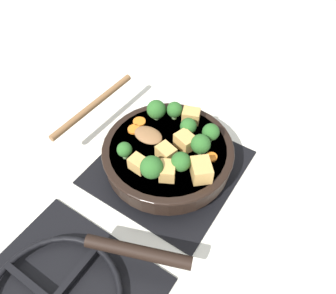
{
  "coord_description": "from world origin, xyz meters",
  "views": [
    {
      "loc": [
        -0.25,
        0.39,
        0.61
      ],
      "look_at": [
        0.0,
        0.0,
        0.07
      ],
      "focal_mm": 35.0,
      "sensor_mm": 36.0,
      "label": 1
    }
  ],
  "objects": [
    {
      "name": "carrot_slice_orange_thin",
      "position": [
        0.1,
        -0.03,
        0.08
      ],
      "size": [
        0.03,
        0.03,
        0.01
      ],
      "primitive_type": "cylinder",
      "color": "orange",
      "rests_on": "skillet_pan"
    },
    {
      "name": "tofu_cube_west_chunk",
      "position": [
        0.02,
        0.08,
        0.09
      ],
      "size": [
        0.04,
        0.03,
        0.03
      ],
      "primitive_type": "cube",
      "rotation": [
        0.0,
        0.0,
        3.05
      ],
      "color": "tan",
      "rests_on": "skillet_pan"
    },
    {
      "name": "skillet_pan",
      "position": [
        -0.0,
        0.0,
        0.05
      ],
      "size": [
        0.32,
        0.41,
        0.05
      ],
      "color": "black",
      "rests_on": "front_burner_grate"
    },
    {
      "name": "wooden_spoon",
      "position": [
        0.15,
        -0.0,
        0.08
      ],
      "size": [
        0.21,
        0.27,
        0.02
      ],
      "color": "brown",
      "rests_on": "skillet_pan"
    },
    {
      "name": "broccoli_floret_east_rim",
      "position": [
        -0.02,
        -0.06,
        0.1
      ],
      "size": [
        0.04,
        0.04,
        0.04
      ],
      "color": "#709956",
      "rests_on": "skillet_pan"
    },
    {
      "name": "carrot_slice_edge_slice",
      "position": [
        -0.09,
        -0.03,
        0.08
      ],
      "size": [
        0.02,
        0.02,
        0.01
      ],
      "primitive_type": "cylinder",
      "color": "orange",
      "rests_on": "skillet_pan"
    },
    {
      "name": "ground_plane",
      "position": [
        0.0,
        0.0,
        0.0
      ],
      "size": [
        2.4,
        2.4,
        0.0
      ],
      "primitive_type": "plane",
      "color": "silver"
    },
    {
      "name": "broccoli_floret_south_cluster",
      "position": [
        -0.07,
        -0.07,
        0.1
      ],
      "size": [
        0.04,
        0.04,
        0.05
      ],
      "color": "#709956",
      "rests_on": "skillet_pan"
    },
    {
      "name": "broccoli_floret_center_top",
      "position": [
        0.04,
        -0.08,
        0.1
      ],
      "size": [
        0.04,
        0.04,
        0.04
      ],
      "color": "#709956",
      "rests_on": "skillet_pan"
    },
    {
      "name": "broccoli_floret_west_rim",
      "position": [
        0.06,
        0.07,
        0.1
      ],
      "size": [
        0.03,
        0.03,
        0.04
      ],
      "color": "#709956",
      "rests_on": "skillet_pan"
    },
    {
      "name": "broccoli_floret_near_spoon",
      "position": [
        -0.07,
        -0.02,
        0.1
      ],
      "size": [
        0.04,
        0.04,
        0.05
      ],
      "color": "#709956",
      "rests_on": "skillet_pan"
    },
    {
      "name": "tofu_cube_center_large",
      "position": [
        -0.0,
        -0.1,
        0.09
      ],
      "size": [
        0.05,
        0.04,
        0.03
      ],
      "primitive_type": "cube",
      "rotation": [
        0.0,
        0.0,
        0.36
      ],
      "color": "tan",
      "rests_on": "skillet_pan"
    },
    {
      "name": "tofu_cube_east_chunk",
      "position": [
        -0.01,
        0.03,
        0.09
      ],
      "size": [
        0.04,
        0.04,
        0.03
      ],
      "primitive_type": "cube",
      "rotation": [
        0.0,
        0.0,
        6.02
      ],
      "color": "tan",
      "rests_on": "skillet_pan"
    },
    {
      "name": "broccoli_floret_mid_floret",
      "position": [
        0.07,
        -0.06,
        0.1
      ],
      "size": [
        0.04,
        0.04,
        0.05
      ],
      "color": "#709956",
      "rests_on": "skillet_pan"
    },
    {
      "name": "tofu_cube_back_piece",
      "position": [
        -0.1,
        0.03,
        0.09
      ],
      "size": [
        0.06,
        0.06,
        0.04
      ],
      "primitive_type": "cube",
      "rotation": [
        0.0,
        0.0,
        2.3
      ],
      "color": "tan",
      "rests_on": "skillet_pan"
    },
    {
      "name": "broccoli_floret_north_edge",
      "position": [
        -0.06,
        0.04,
        0.1
      ],
      "size": [
        0.04,
        0.04,
        0.05
      ],
      "color": "#709956",
      "rests_on": "skillet_pan"
    },
    {
      "name": "broccoli_floret_small_inner",
      "position": [
        -0.02,
        0.08,
        0.1
      ],
      "size": [
        0.05,
        0.05,
        0.05
      ],
      "color": "#709956",
      "rests_on": "skillet_pan"
    },
    {
      "name": "carrot_slice_near_center",
      "position": [
        0.09,
        0.0,
        0.08
      ],
      "size": [
        0.03,
        0.03,
        0.01
      ],
      "primitive_type": "cylinder",
      "color": "orange",
      "rests_on": "skillet_pan"
    },
    {
      "name": "tofu_cube_near_handle",
      "position": [
        -0.03,
        -0.02,
        0.09
      ],
      "size": [
        0.05,
        0.04,
        0.03
      ],
      "primitive_type": "cube",
      "rotation": [
        0.0,
        0.0,
        5.98
      ],
      "color": "tan",
      "rests_on": "skillet_pan"
    },
    {
      "name": "front_burner_grate",
      "position": [
        0.0,
        0.0,
        0.01
      ],
      "size": [
        0.31,
        0.31,
        0.03
      ],
      "color": "black",
      "rests_on": "ground_plane"
    },
    {
      "name": "tofu_cube_front_piece",
      "position": [
        -0.04,
        0.06,
        0.09
      ],
      "size": [
        0.05,
        0.05,
        0.03
      ],
      "primitive_type": "cube",
      "rotation": [
        0.0,
        0.0,
        5.19
      ],
      "color": "tan",
      "rests_on": "skillet_pan"
    }
  ]
}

